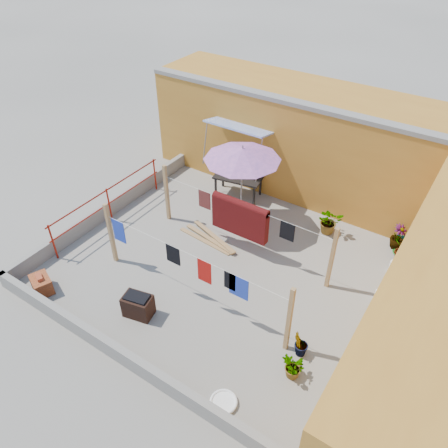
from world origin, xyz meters
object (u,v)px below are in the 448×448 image
(patio_umbrella, at_px, (242,154))
(water_jug_b, at_px, (393,267))
(green_hose, at_px, (402,252))
(brick_stack, at_px, (42,284))
(brazier, at_px, (138,305))
(water_jug_a, at_px, (379,295))
(plant_back_a, at_px, (329,221))
(outdoor_table, at_px, (238,178))
(white_basin, at_px, (223,402))

(patio_umbrella, relative_size, water_jug_b, 7.80)
(green_hose, bearing_deg, brick_stack, -137.83)
(brazier, distance_m, water_jug_a, 5.65)
(water_jug_a, bearing_deg, brazier, -141.80)
(patio_umbrella, height_order, green_hose, patio_umbrella)
(patio_umbrella, bearing_deg, plant_back_a, 23.12)
(water_jug_b, relative_size, plant_back_a, 0.45)
(brick_stack, height_order, green_hose, brick_stack)
(outdoor_table, bearing_deg, white_basin, -60.03)
(brick_stack, height_order, water_jug_a, brick_stack)
(white_basin, height_order, plant_back_a, plant_back_a)
(water_jug_b, bearing_deg, plant_back_a, 163.95)
(patio_umbrella, distance_m, green_hose, 5.02)
(brazier, relative_size, green_hose, 1.56)
(brazier, bearing_deg, water_jug_a, 38.20)
(outdoor_table, height_order, brick_stack, outdoor_table)
(patio_umbrella, height_order, plant_back_a, patio_umbrella)
(white_basin, relative_size, water_jug_a, 1.77)
(brazier, xyz_separation_m, green_hose, (4.44, 5.49, -0.25))
(patio_umbrella, height_order, brazier, patio_umbrella)
(brazier, bearing_deg, plant_back_a, 65.21)
(outdoor_table, height_order, plant_back_a, plant_back_a)
(white_basin, xyz_separation_m, green_hose, (1.59, 6.26, -0.02))
(patio_umbrella, bearing_deg, green_hose, 16.00)
(water_jug_a, height_order, plant_back_a, plant_back_a)
(water_jug_a, relative_size, green_hose, 0.65)
(water_jug_a, xyz_separation_m, plant_back_a, (-2.02, 1.74, 0.25))
(plant_back_a, bearing_deg, water_jug_b, -16.05)
(outdoor_table, distance_m, green_hose, 5.19)
(brazier, height_order, water_jug_b, brazier)
(patio_umbrella, height_order, brick_stack, patio_umbrella)
(patio_umbrella, bearing_deg, outdoor_table, 125.22)
(green_hose, bearing_deg, patio_umbrella, -164.00)
(outdoor_table, bearing_deg, brick_stack, -105.66)
(water_jug_b, distance_m, green_hose, 0.84)
(water_jug_a, xyz_separation_m, green_hose, (-0.00, 2.00, -0.10))
(outdoor_table, distance_m, brick_stack, 6.41)
(outdoor_table, height_order, brazier, outdoor_table)
(patio_umbrella, distance_m, plant_back_a, 3.13)
(white_basin, relative_size, green_hose, 1.15)
(brick_stack, bearing_deg, brazier, 16.99)
(patio_umbrella, xyz_separation_m, brick_stack, (-2.55, -4.99, -2.03))
(outdoor_table, xyz_separation_m, green_hose, (5.16, 0.07, -0.59))
(brazier, height_order, green_hose, brazier)
(brick_stack, xyz_separation_m, green_hose, (6.89, 6.24, -0.18))
(outdoor_table, relative_size, white_basin, 2.93)
(patio_umbrella, xyz_separation_m, brazier, (-0.10, -4.25, -1.96))
(white_basin, bearing_deg, outdoor_table, 119.97)
(brazier, xyz_separation_m, water_jug_b, (4.44, 4.65, -0.13))
(brazier, xyz_separation_m, water_jug_a, (4.44, 3.49, -0.15))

